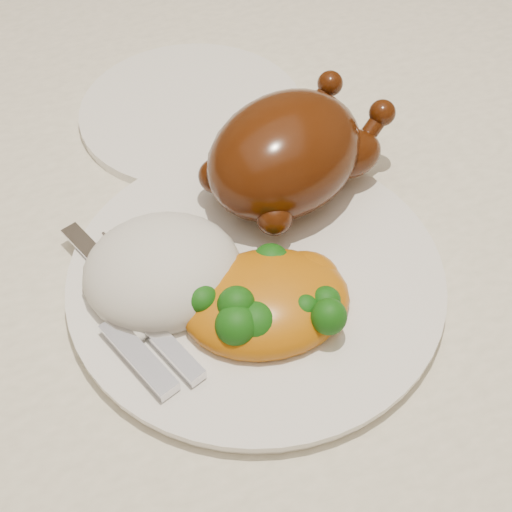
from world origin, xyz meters
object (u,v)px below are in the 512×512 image
object	(u,v)px
dining_table	(97,226)
dinner_plate	(256,278)
side_plate	(192,111)
roast_chicken	(288,152)

from	to	relation	value
dining_table	dinner_plate	bearing A→B (deg)	-64.41
side_plate	roast_chicken	size ratio (longest dim) A/B	1.14
dining_table	roast_chicken	world-z (taller)	roast_chicken
roast_chicken	dinner_plate	bearing A→B (deg)	-151.44
dinner_plate	side_plate	xyz separation A→B (m)	(0.02, 0.21, -0.00)
dinner_plate	roast_chicken	size ratio (longest dim) A/B	1.51
dinner_plate	side_plate	distance (m)	0.22
dining_table	roast_chicken	bearing A→B (deg)	-39.86
dinner_plate	side_plate	bearing A→B (deg)	85.42
dining_table	roast_chicken	distance (m)	0.26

